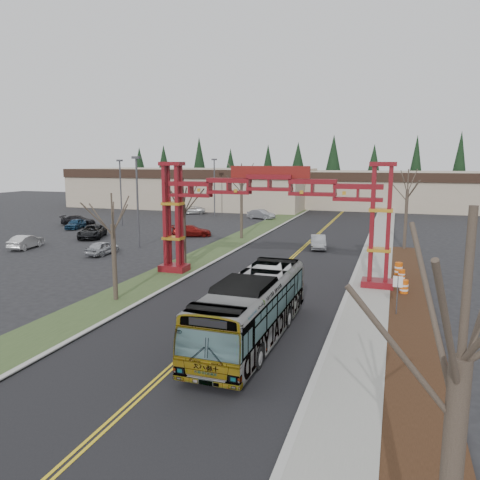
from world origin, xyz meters
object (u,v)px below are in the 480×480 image
at_px(retail_building_west, 195,187).
at_px(barrel_south, 404,287).
at_px(light_pole_mid, 121,188).
at_px(silver_sedan, 318,242).
at_px(parked_car_near_a, 102,248).
at_px(bare_tree_right_near, 461,361).
at_px(parked_car_mid_a, 191,231).
at_px(light_pole_near, 137,195).
at_px(street_sign, 398,287).
at_px(bare_tree_median_mid, 183,205).
at_px(parked_car_far_a, 261,214).
at_px(barrel_mid, 402,276).
at_px(parked_car_mid_b, 75,224).
at_px(retail_building_east, 402,190).
at_px(bare_tree_right_far, 407,190).
at_px(parked_car_far_c, 78,220).
at_px(barrel_north, 399,269).
at_px(parked_car_near_c, 92,232).
at_px(parked_car_far_b, 192,210).
at_px(transit_bus, 252,308).
at_px(bare_tree_median_near, 113,225).
at_px(parked_car_near_b, 26,242).
at_px(light_pole_far, 214,183).
at_px(bare_tree_median_far, 241,183).
at_px(gateway_arch, 269,201).

xyz_separation_m(retail_building_west, barrel_south, (39.78, -55.12, -3.24)).
bearing_deg(light_pole_mid, silver_sedan, -17.24).
bearing_deg(parked_car_near_a, bare_tree_right_near, 132.71).
relative_size(parked_car_mid_a, light_pole_near, 0.50).
relative_size(bare_tree_right_near, street_sign, 3.48).
bearing_deg(parked_car_mid_a, bare_tree_median_mid, 178.78).
xyz_separation_m(parked_car_far_a, barrel_mid, (20.65, -34.03, -0.28)).
bearing_deg(parked_car_far_a, parked_car_mid_b, 152.57).
distance_m(retail_building_west, retail_building_east, 40.79).
xyz_separation_m(silver_sedan, parked_car_mid_b, (-33.19, 4.15, -0.02)).
bearing_deg(parked_car_mid_a, bare_tree_right_far, -115.52).
distance_m(parked_car_far_a, parked_car_far_c, 27.20).
bearing_deg(barrel_north, parked_car_near_c, 166.59).
relative_size(bare_tree_right_far, barrel_mid, 8.65).
bearing_deg(parked_car_far_b, transit_bus, 4.11).
bearing_deg(bare_tree_median_near, retail_building_west, 109.41).
relative_size(parked_car_far_a, street_sign, 1.91).
xyz_separation_m(parked_car_far_b, light_pole_mid, (-3.29, -16.50, 4.66)).
height_order(parked_car_near_b, parked_car_far_c, parked_car_near_b).
distance_m(parked_car_near_c, bare_tree_median_near, 27.15).
xyz_separation_m(parked_car_mid_a, light_pole_near, (-2.13, -8.55, 4.77)).
distance_m(retail_building_west, parked_car_far_b, 15.80).
distance_m(retail_building_west, light_pole_far, 19.28).
bearing_deg(transit_bus, bare_tree_median_far, 109.97).
height_order(parked_car_mid_a, bare_tree_median_mid, bare_tree_median_mid).
xyz_separation_m(bare_tree_right_far, barrel_north, (-0.57, -12.09, -5.49)).
distance_m(parked_car_near_a, barrel_south, 28.11).
height_order(barrel_south, barrel_mid, barrel_south).
distance_m(parked_car_far_a, light_pole_mid, 21.79).
distance_m(light_pole_far, barrel_north, 44.63).
distance_m(parked_car_far_b, bare_tree_median_mid, 41.21).
relative_size(silver_sedan, light_pole_mid, 0.46).
height_order(bare_tree_median_far, light_pole_far, light_pole_far).
relative_size(parked_car_far_c, bare_tree_median_near, 0.68).
bearing_deg(retail_building_west, silver_sedan, -51.70).
height_order(transit_bus, parked_car_far_c, transit_bus).
bearing_deg(parked_car_near_a, gateway_arch, 167.08).
bearing_deg(bare_tree_right_far, bare_tree_median_mid, -141.50).
bearing_deg(light_pole_mid, parked_car_near_c, -75.72).
bearing_deg(gateway_arch, silver_sedan, 83.77).
distance_m(parked_car_mid_b, street_sign, 47.56).
distance_m(parked_car_near_b, parked_car_far_b, 35.21).
bearing_deg(bare_tree_right_near, barrel_south, 90.51).
bearing_deg(bare_tree_median_near, street_sign, 8.28).
distance_m(transit_bus, light_pole_mid, 46.39).
xyz_separation_m(parked_car_mid_b, bare_tree_right_near, (41.66, -44.60, 5.31)).
height_order(retail_building_west, silver_sedan, retail_building_west).
xyz_separation_m(parked_car_near_a, light_pole_far, (-1.61, 33.67, 4.75)).
xyz_separation_m(parked_car_near_b, parked_car_mid_b, (-4.47, 13.71, -0.04)).
bearing_deg(parked_car_mid_a, parked_car_near_c, 90.68).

